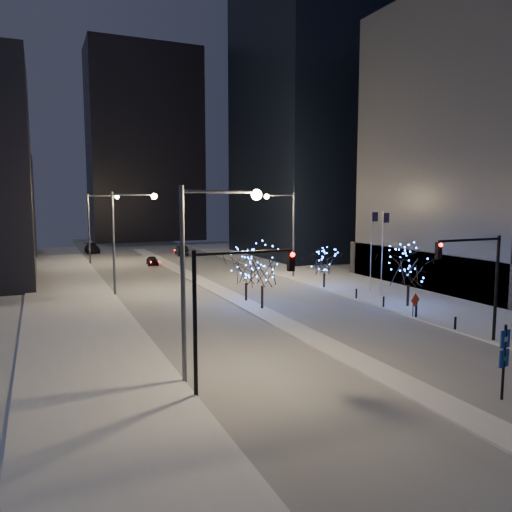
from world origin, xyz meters
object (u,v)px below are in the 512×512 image
car_mid (181,251)px  wayfinding_sign (504,354)px  street_lamp_east (287,223)px  holiday_tree_median_far (246,269)px  traffic_signal_east (479,272)px  holiday_tree_median_near (262,266)px  street_lamp_w_mid (124,228)px  car_near (152,261)px  street_lamp_w_far (96,219)px  car_far (92,248)px  holiday_tree_plaza_near (409,266)px  traffic_signal_west (226,296)px  construction_sign (415,302)px  street_lamp_w_near (203,256)px  holiday_tree_plaza_far (324,262)px

car_mid → wayfinding_sign: 63.70m
car_mid → wayfinding_sign: size_ratio=1.34×
street_lamp_east → wayfinding_sign: size_ratio=2.78×
street_lamp_east → holiday_tree_median_far: size_ratio=2.23×
traffic_signal_east → holiday_tree_median_near: (-8.44, 14.70, -0.99)m
street_lamp_w_mid → holiday_tree_median_far: 12.70m
car_near → wayfinding_sign: size_ratio=1.03×
street_lamp_w_far → holiday_tree_median_near: (9.44, -36.31, -2.73)m
wayfinding_sign → car_far: bearing=90.6°
traffic_signal_east → holiday_tree_median_near: traffic_signal_east is taller
street_lamp_w_mid → holiday_tree_median_far: (9.44, -7.77, -3.44)m
holiday_tree_median_near → holiday_tree_plaza_near: holiday_tree_median_near is taller
street_lamp_east → holiday_tree_median_far: 14.81m
street_lamp_east → car_mid: (-5.24, 27.66, -5.65)m
car_mid → car_far: bearing=-29.8°
street_lamp_east → car_near: size_ratio=2.71×
traffic_signal_west → holiday_tree_plaza_near: 23.83m
construction_sign → street_lamp_east: bearing=74.8°
holiday_tree_plaza_near → construction_sign: 4.56m
holiday_tree_median_far → wayfinding_sign: size_ratio=1.25×
street_lamp_w_near → traffic_signal_west: (0.50, -2.00, -1.74)m
traffic_signal_west → holiday_tree_median_far: (8.94, 19.24, -1.70)m
traffic_signal_east → street_lamp_w_far: bearing=109.3°
street_lamp_w_mid → traffic_signal_west: 27.06m
street_lamp_w_mid → holiday_tree_plaza_near: 26.50m
street_lamp_w_far → street_lamp_east: size_ratio=1.00×
street_lamp_east → traffic_signal_east: 29.08m
street_lamp_w_mid → car_far: bearing=89.0°
street_lamp_w_mid → traffic_signal_east: (17.88, -26.00, -1.74)m
street_lamp_w_mid → holiday_tree_plaza_far: size_ratio=2.46×
traffic_signal_east → car_far: (-17.21, 66.41, -3.98)m
holiday_tree_median_near → holiday_tree_plaza_far: holiday_tree_median_near is taller
holiday_tree_median_far → holiday_tree_plaza_far: size_ratio=1.11×
car_near → car_mid: 12.26m
street_lamp_w_mid → street_lamp_w_near: bearing=-90.0°
street_lamp_w_near → traffic_signal_east: size_ratio=1.43×
car_far → holiday_tree_median_far: (8.77, -48.17, 2.27)m
car_mid → holiday_tree_median_far: size_ratio=1.08×
traffic_signal_west → car_mid: (13.29, 57.67, -3.96)m
street_lamp_w_mid → holiday_tree_plaza_near: bearing=-36.0°
car_far → holiday_tree_median_near: 52.54m
street_lamp_w_far → car_far: bearing=87.5°
wayfinding_sign → car_mid: bearing=80.2°
traffic_signal_east → wayfinding_sign: traffic_signal_east is taller
street_lamp_w_far → construction_sign: size_ratio=5.40×
car_mid → holiday_tree_plaza_far: 35.97m
holiday_tree_median_far → holiday_tree_plaza_near: size_ratio=0.81×
traffic_signal_west → car_far: size_ratio=1.29×
street_lamp_w_mid → holiday_tree_plaza_near: size_ratio=1.80×
traffic_signal_west → holiday_tree_plaza_far: bearing=49.5°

